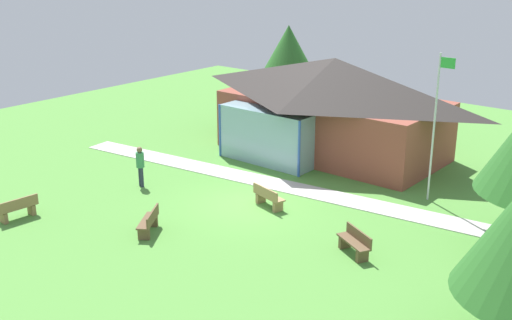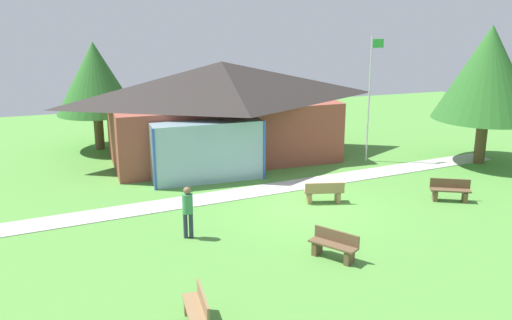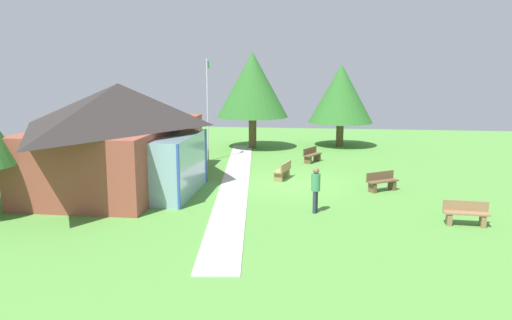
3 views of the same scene
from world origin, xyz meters
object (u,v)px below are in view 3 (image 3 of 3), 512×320
at_px(pavilion, 123,133).
at_px(flagpole, 208,105).
at_px(bench_front_left, 466,214).
at_px(bench_mid_right, 312,155).
at_px(bench_rear_near_path, 283,171).
at_px(bench_front_center, 382,182).
at_px(tree_far_east, 341,94).
at_px(visitor_strolling_lawn, 316,186).
at_px(tree_east_hedge, 252,85).

bearing_deg(pavilion, flagpole, -21.57).
distance_m(bench_front_left, bench_mid_right, 12.44).
relative_size(pavilion, bench_rear_near_path, 7.30).
distance_m(bench_rear_near_path, bench_front_center, 4.85).
height_order(bench_front_center, tree_far_east, tree_far_east).
height_order(flagpole, bench_front_center, flagpole).
relative_size(flagpole, bench_rear_near_path, 3.77).
height_order(bench_mid_right, bench_front_center, same).
bearing_deg(bench_front_center, tree_far_east, -117.53).
relative_size(bench_rear_near_path, tree_far_east, 0.28).
xyz_separation_m(visitor_strolling_lawn, tree_far_east, (16.53, -1.51, 2.60)).
bearing_deg(bench_mid_right, tree_far_east, -168.47).
bearing_deg(tree_east_hedge, bench_mid_right, -138.96).
distance_m(pavilion, visitor_strolling_lawn, 9.68).
relative_size(flagpole, tree_east_hedge, 0.92).
bearing_deg(bench_rear_near_path, bench_front_left, -119.47).
relative_size(pavilion, tree_east_hedge, 1.78).
bearing_deg(bench_rear_near_path, flagpole, 60.64).
bearing_deg(flagpole, bench_rear_near_path, -133.47).
xyz_separation_m(bench_front_left, bench_front_center, (4.68, 2.29, 0.00)).
xyz_separation_m(pavilion, bench_mid_right, (6.69, -8.59, -2.03)).
bearing_deg(bench_front_left, flagpole, -39.47).
bearing_deg(flagpole, visitor_strolling_lawn, -147.77).
distance_m(bench_mid_right, visitor_strolling_lawn, 10.29).
distance_m(pavilion, tree_far_east, 16.65).
bearing_deg(visitor_strolling_lawn, bench_front_left, 97.10).
bearing_deg(tree_far_east, bench_front_left, -168.11).
bearing_deg(flagpole, bench_mid_right, -87.84).
bearing_deg(pavilion, bench_front_center, -89.00).
relative_size(bench_front_center, tree_east_hedge, 0.23).
height_order(visitor_strolling_lawn, tree_far_east, tree_far_east).
bearing_deg(flagpole, pavilion, 158.43).
relative_size(pavilion, flagpole, 1.94).
distance_m(tree_east_hedge, tree_far_east, 6.12).
bearing_deg(bench_mid_right, pavilion, -24.47).
relative_size(flagpole, bench_front_left, 3.85).
height_order(flagpole, bench_front_left, flagpole).
height_order(pavilion, bench_rear_near_path, pavilion).
relative_size(flagpole, bench_mid_right, 3.84).
height_order(bench_mid_right, tree_east_hedge, tree_east_hedge).
distance_m(visitor_strolling_lawn, tree_far_east, 16.80).
relative_size(flagpole, bench_front_center, 3.95).
distance_m(pavilion, bench_mid_right, 11.07).
height_order(pavilion, tree_far_east, tree_far_east).
height_order(bench_mid_right, visitor_strolling_lawn, visitor_strolling_lawn).
height_order(pavilion, visitor_strolling_lawn, pavilion).
xyz_separation_m(pavilion, tree_east_hedge, (11.37, -4.51, 1.81)).
bearing_deg(bench_front_left, tree_far_east, -74.05).
relative_size(flagpole, visitor_strolling_lawn, 3.38).
bearing_deg(bench_mid_right, bench_rear_near_path, 11.89).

